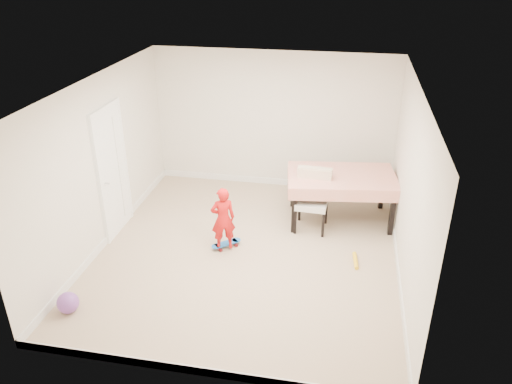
% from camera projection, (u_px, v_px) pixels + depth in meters
% --- Properties ---
extents(ground, '(5.00, 5.00, 0.00)m').
position_uv_depth(ground, '(247.00, 252.00, 7.68)').
color(ground, tan).
rests_on(ground, ground).
extents(ceiling, '(4.50, 5.00, 0.04)m').
position_uv_depth(ceiling, '(246.00, 87.00, 6.53)').
color(ceiling, white).
rests_on(ceiling, wall_back).
extents(wall_back, '(4.50, 0.04, 2.60)m').
position_uv_depth(wall_back, '(273.00, 121.00, 9.28)').
color(wall_back, silver).
rests_on(wall_back, ground).
extents(wall_front, '(4.50, 0.04, 2.60)m').
position_uv_depth(wall_front, '(196.00, 278.00, 4.92)').
color(wall_front, silver).
rests_on(wall_front, ground).
extents(wall_left, '(0.04, 5.00, 2.60)m').
position_uv_depth(wall_left, '(101.00, 164.00, 7.47)').
color(wall_left, silver).
rests_on(wall_left, ground).
extents(wall_right, '(0.04, 5.00, 2.60)m').
position_uv_depth(wall_right, '(408.00, 188.00, 6.73)').
color(wall_right, silver).
rests_on(wall_right, ground).
extents(door, '(0.11, 0.94, 2.11)m').
position_uv_depth(door, '(113.00, 173.00, 7.86)').
color(door, white).
rests_on(door, ground).
extents(baseboard_back, '(4.50, 0.02, 0.12)m').
position_uv_depth(baseboard_back, '(273.00, 181.00, 9.84)').
color(baseboard_back, white).
rests_on(baseboard_back, ground).
extents(baseboard_front, '(4.50, 0.02, 0.12)m').
position_uv_depth(baseboard_front, '(202.00, 371.00, 5.46)').
color(baseboard_front, white).
rests_on(baseboard_front, ground).
extents(baseboard_left, '(0.02, 5.00, 0.12)m').
position_uv_depth(baseboard_left, '(111.00, 235.00, 8.03)').
color(baseboard_left, white).
rests_on(baseboard_left, ground).
extents(baseboard_right, '(0.02, 5.00, 0.12)m').
position_uv_depth(baseboard_right, '(397.00, 265.00, 7.28)').
color(baseboard_right, white).
rests_on(baseboard_right, ground).
extents(dining_table, '(1.91, 1.34, 0.84)m').
position_uv_depth(dining_table, '(340.00, 197.00, 8.42)').
color(dining_table, red).
rests_on(dining_table, ground).
extents(dining_chair, '(0.58, 0.66, 1.02)m').
position_uv_depth(dining_chair, '(312.00, 201.00, 8.11)').
color(dining_chair, white).
rests_on(dining_chair, ground).
extents(skateboard, '(0.49, 0.46, 0.07)m').
position_uv_depth(skateboard, '(226.00, 245.00, 7.80)').
color(skateboard, blue).
rests_on(skateboard, ground).
extents(child, '(0.44, 0.38, 1.02)m').
position_uv_depth(child, '(223.00, 221.00, 7.53)').
color(child, red).
rests_on(child, ground).
extents(balloon, '(0.28, 0.28, 0.28)m').
position_uv_depth(balloon, '(68.00, 303.00, 6.38)').
color(balloon, purple).
rests_on(balloon, ground).
extents(foam_toy, '(0.10, 0.40, 0.06)m').
position_uv_depth(foam_toy, '(355.00, 261.00, 7.43)').
color(foam_toy, yellow).
rests_on(foam_toy, ground).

